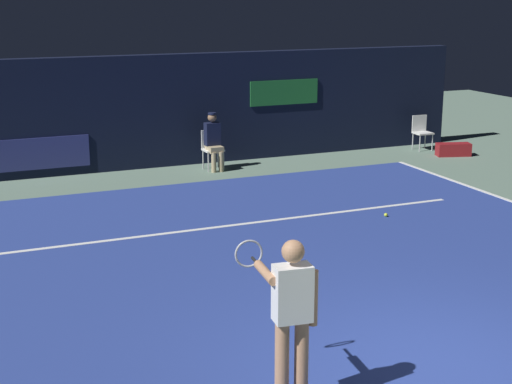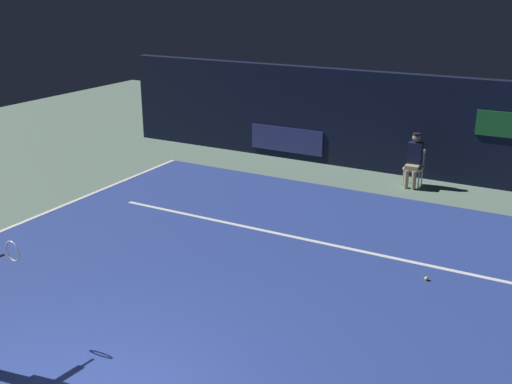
# 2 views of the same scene
# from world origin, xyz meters

# --- Properties ---
(ground_plane) EXTENTS (32.09, 32.09, 0.00)m
(ground_plane) POSITION_xyz_m (0.00, 4.03, 0.00)
(ground_plane) COLOR slate
(court_surface) EXTENTS (10.97, 10.07, 0.01)m
(court_surface) POSITION_xyz_m (0.00, 4.03, 0.01)
(court_surface) COLOR navy
(court_surface) RESTS_ON ground
(line_sideline_right) EXTENTS (0.10, 10.07, 0.01)m
(line_sideline_right) POSITION_xyz_m (-5.43, 4.03, 0.01)
(line_sideline_right) COLOR white
(line_sideline_right) RESTS_ON court_surface
(line_service) EXTENTS (8.56, 0.10, 0.01)m
(line_service) POSITION_xyz_m (0.00, 5.80, 0.01)
(line_service) COLOR white
(line_service) RESTS_ON court_surface
(back_wall) EXTENTS (15.77, 0.33, 2.60)m
(back_wall) POSITION_xyz_m (-0.00, 10.96, 1.30)
(back_wall) COLOR black
(back_wall) RESTS_ON ground
(line_judge_on_chair) EXTENTS (0.45, 0.54, 1.32)m
(line_judge_on_chair) POSITION_xyz_m (1.04, 10.09, 0.69)
(line_judge_on_chair) COLOR white
(line_judge_on_chair) RESTS_ON ground
(tennis_ball) EXTENTS (0.07, 0.07, 0.07)m
(tennis_ball) POSITION_xyz_m (2.61, 5.22, 0.05)
(tennis_ball) COLOR #CCE033
(tennis_ball) RESTS_ON court_surface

